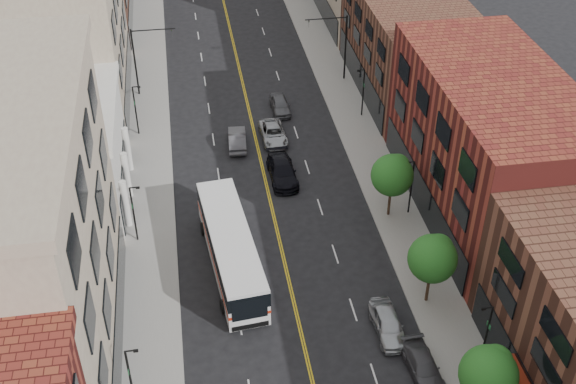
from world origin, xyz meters
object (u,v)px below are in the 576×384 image
car_lane_behind (237,139)px  car_lane_c (280,105)px  city_bus (231,247)px  car_parked_mid (423,367)px  car_parked_far (388,324)px  car_lane_b (273,133)px  car_lane_a (282,171)px

car_lane_behind → car_lane_c: size_ratio=1.07×
city_bus → car_parked_mid: (11.04, -11.96, -1.35)m
car_parked_far → car_lane_b: size_ratio=0.93×
car_lane_behind → car_lane_a: car_lane_a is taller
car_parked_mid → car_lane_c: size_ratio=1.04×
car_lane_behind → city_bus: bearing=86.7°
city_bus → car_lane_c: (7.08, 22.53, -1.26)m
city_bus → car_lane_a: city_bus is taller
car_parked_mid → car_lane_b: car_lane_b is taller
car_parked_mid → car_lane_a: car_lane_a is taller
car_parked_mid → car_lane_behind: bearing=104.3°
car_parked_mid → car_lane_b: size_ratio=0.90×
city_bus → car_lane_c: 23.65m
car_lane_behind → car_lane_b: car_lane_behind is taller
car_parked_mid → car_lane_b: (-5.40, 29.28, 0.04)m
city_bus → car_parked_mid: 16.33m
car_parked_far → car_lane_b: car_parked_far is taller
city_bus → car_lane_behind: size_ratio=2.96×
car_parked_mid → car_parked_far: (-1.25, 3.81, 0.14)m
car_parked_mid → car_lane_c: (-3.96, 34.49, 0.08)m
city_bus → car_lane_behind: city_bus is taller
car_lane_a → car_lane_behind: bearing=118.0°
city_bus → car_parked_mid: bearing=-52.7°
city_bus → car_parked_mid: size_ratio=3.03×
city_bus → car_parked_far: bearing=-45.2°
car_lane_behind → car_lane_a: size_ratio=0.82×
car_lane_behind → car_parked_far: bearing=111.0°
car_lane_c → car_lane_behind: bearing=-131.9°
car_parked_mid → car_lane_behind: 30.05m
car_parked_far → car_lane_a: 19.43m
car_lane_a → car_lane_b: car_lane_a is taller
car_parked_mid → car_lane_behind: size_ratio=0.98×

